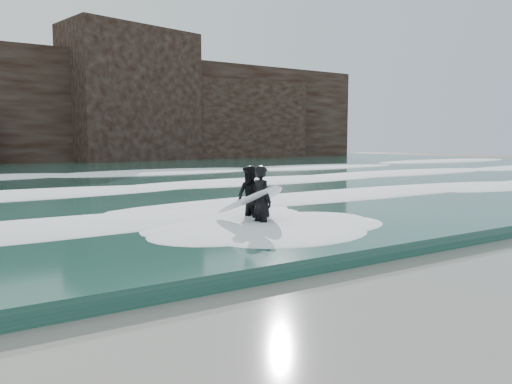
# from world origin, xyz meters

# --- Properties ---
(sea) EXTENTS (90.00, 52.00, 0.30)m
(sea) POSITION_xyz_m (0.00, 29.00, 0.15)
(sea) COLOR #1E4A40
(sea) RESTS_ON ground
(headland) EXTENTS (70.00, 9.00, 10.00)m
(headland) POSITION_xyz_m (0.00, 46.00, 5.00)
(headland) COLOR black
(headland) RESTS_ON ground
(foam_near) EXTENTS (60.00, 3.20, 0.20)m
(foam_near) POSITION_xyz_m (0.00, 9.00, 0.40)
(foam_near) COLOR white
(foam_near) RESTS_ON sea
(foam_mid) EXTENTS (60.00, 4.00, 0.24)m
(foam_mid) POSITION_xyz_m (0.00, 16.00, 0.42)
(foam_mid) COLOR white
(foam_mid) RESTS_ON sea
(foam_far) EXTENTS (60.00, 4.80, 0.30)m
(foam_far) POSITION_xyz_m (0.00, 25.00, 0.45)
(foam_far) COLOR white
(foam_far) RESTS_ON sea
(surfer_left) EXTENTS (1.08, 1.95, 1.64)m
(surfer_left) POSITION_xyz_m (-0.66, 6.33, 0.83)
(surfer_left) COLOR black
(surfer_left) RESTS_ON ground
(surfer_right) EXTENTS (1.44, 2.27, 1.61)m
(surfer_right) POSITION_xyz_m (-0.41, 6.96, 0.81)
(surfer_right) COLOR black
(surfer_right) RESTS_ON ground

